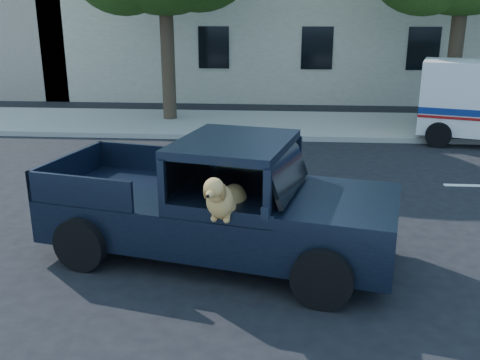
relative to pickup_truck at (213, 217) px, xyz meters
The scene contains 4 objects.
ground 1.48m from the pickup_truck, 17.47° to the left, with size 120.00×120.00×0.00m, color black.
far_sidewalk 9.70m from the pickup_truck, 82.40° to the left, with size 60.00×4.00×0.15m, color gray.
lane_stripes 5.06m from the pickup_truck, 49.22° to the left, with size 21.60×0.14×0.01m, color silver, non-canonical shape.
pickup_truck is the anchor object (origin of this frame).
Camera 1 is at (-0.30, -7.76, 3.55)m, focal length 40.00 mm.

